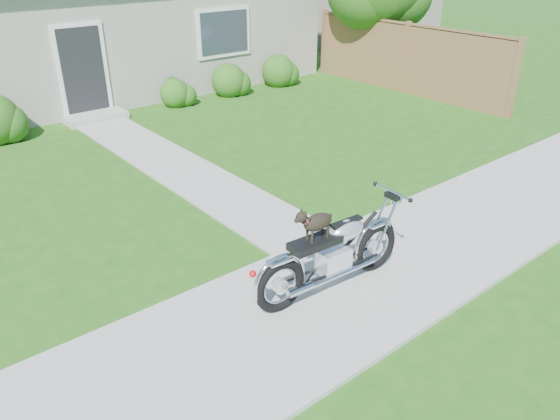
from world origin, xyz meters
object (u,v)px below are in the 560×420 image
Objects in this scene: fence at (405,58)px; motorcycle_with_dog at (333,251)px; house at (88,7)px; potted_plant_right at (173,92)px.

motorcycle_with_dog is (-8.32, -5.72, -0.38)m from fence.
house reaches higher than fence.
fence is at bearing -26.05° from potted_plant_right.
motorcycle_with_dog reaches higher than potted_plant_right.
house is 16.97× the size of potted_plant_right.
fence is at bearing -44.74° from house.
potted_plant_right is (0.57, -3.44, -1.79)m from house.
house is 5.66× the size of motorcycle_with_dog.
fence is at bearing 38.36° from motorcycle_with_dog.
motorcycle_with_dog is (-2.02, -11.96, -1.60)m from house.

